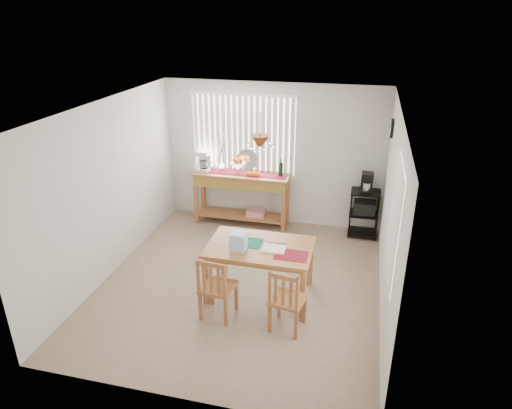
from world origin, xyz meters
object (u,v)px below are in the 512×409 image
(wire_cart, at_px, (364,209))
(sideboard, at_px, (242,186))
(cart_items, at_px, (367,182))
(dining_table, at_px, (260,252))
(chair_right, at_px, (287,300))
(chair_left, at_px, (217,288))

(wire_cart, bearing_deg, sideboard, -179.54)
(cart_items, height_order, dining_table, cart_items)
(sideboard, bearing_deg, cart_items, 0.70)
(cart_items, height_order, chair_right, cart_items)
(wire_cart, height_order, chair_left, chair_left)
(cart_items, relative_size, chair_right, 0.40)
(cart_items, bearing_deg, dining_table, -121.77)
(cart_items, distance_m, chair_left, 3.41)
(sideboard, height_order, dining_table, sideboard)
(chair_left, bearing_deg, dining_table, 56.98)
(sideboard, height_order, chair_right, sideboard)
(wire_cart, relative_size, chair_right, 0.96)
(chair_left, height_order, chair_right, chair_left)
(sideboard, xyz_separation_m, dining_table, (0.85, -2.18, -0.06))
(sideboard, bearing_deg, chair_right, -64.61)
(sideboard, distance_m, cart_items, 2.23)
(wire_cart, bearing_deg, dining_table, -121.87)
(sideboard, height_order, wire_cart, sideboard)
(wire_cart, height_order, cart_items, cart_items)
(cart_items, relative_size, dining_table, 0.24)
(wire_cart, xyz_separation_m, dining_table, (-1.36, -2.19, 0.17))
(dining_table, distance_m, chair_right, 0.89)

